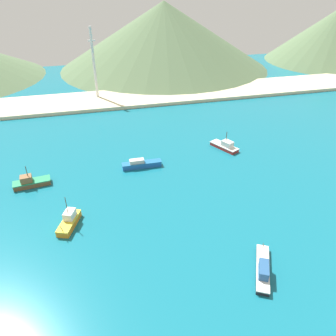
# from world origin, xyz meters

# --- Properties ---
(ground) EXTENTS (260.00, 280.00, 0.50)m
(ground) POSITION_xyz_m (0.00, 30.00, -0.25)
(ground) COLOR #146B7F
(fishing_boat_2) EXTENTS (6.33, 8.82, 5.31)m
(fishing_boat_2) POSITION_xyz_m (3.52, 57.54, 0.91)
(fishing_boat_2) COLOR red
(fishing_boat_2) RESTS_ON ground
(fishing_boat_3) EXTENTS (4.90, 7.52, 6.64)m
(fishing_boat_3) POSITION_xyz_m (-38.81, 34.84, 1.06)
(fishing_boat_3) COLOR orange
(fishing_boat_3) RESTS_ON ground
(fishing_boat_4) EXTENTS (10.08, 2.21, 2.33)m
(fishing_boat_4) POSITION_xyz_m (-21.24, 53.45, 0.88)
(fishing_boat_4) COLOR #1E5BA8
(fishing_boat_4) RESTS_ON ground
(fishing_boat_7) EXTENTS (8.57, 3.83, 5.26)m
(fishing_boat_7) POSITION_xyz_m (-47.55, 51.45, 0.94)
(fishing_boat_7) COLOR brown
(fishing_boat_7) RESTS_ON ground
(fishing_boat_8) EXTENTS (6.67, 10.05, 2.42)m
(fishing_boat_8) POSITION_xyz_m (-7.94, 14.76, 0.82)
(fishing_boat_8) COLOR #232328
(fishing_boat_8) RESTS_ON ground
(beach_strip) EXTENTS (247.00, 21.05, 1.20)m
(beach_strip) POSITION_xyz_m (0.00, 106.00, 0.60)
(beach_strip) COLOR beige
(beach_strip) RESTS_ON ground
(hill_central) EXTENTS (107.22, 107.22, 31.50)m
(hill_central) POSITION_xyz_m (9.56, 154.17, 15.75)
(hill_central) COLOR #56704C
(hill_central) RESTS_ON ground
(radio_tower) EXTENTS (2.67, 2.14, 26.74)m
(radio_tower) POSITION_xyz_m (-28.34, 109.11, 13.64)
(radio_tower) COLOR silver
(radio_tower) RESTS_ON ground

